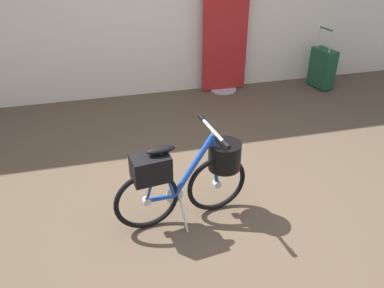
% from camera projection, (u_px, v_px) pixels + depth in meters
% --- Properties ---
extents(ground_plane, '(7.79, 7.79, 0.00)m').
position_uv_depth(ground_plane, '(212.00, 221.00, 3.26)').
color(ground_plane, brown).
extents(floor_banner_stand, '(0.60, 0.36, 1.58)m').
position_uv_depth(floor_banner_stand, '(225.00, 40.00, 5.23)').
color(floor_banner_stand, '#B7B7BC').
rests_on(floor_banner_stand, ground_plane).
extents(folding_bike_foreground, '(1.10, 0.53, 0.78)m').
position_uv_depth(folding_bike_foreground, '(188.00, 174.00, 3.10)').
color(folding_bike_foreground, black).
rests_on(folding_bike_foreground, ground_plane).
extents(rolling_suitcase, '(0.25, 0.39, 0.83)m').
position_uv_depth(rolling_suitcase, '(322.00, 68.00, 5.53)').
color(rolling_suitcase, '#19472D').
rests_on(rolling_suitcase, ground_plane).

